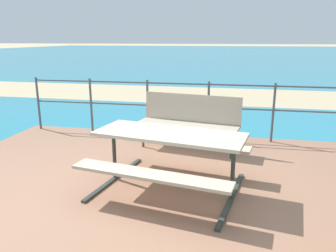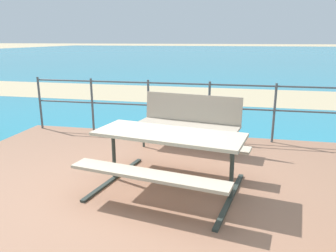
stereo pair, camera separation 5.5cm
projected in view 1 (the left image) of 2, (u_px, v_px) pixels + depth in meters
The scene contains 7 objects.
ground_plane at pixel (145, 194), 4.15m from camera, with size 240.00×240.00×0.00m, color tan.
patio_paving at pixel (145, 192), 4.14m from camera, with size 6.40×5.20×0.06m, color #996B51.
sea_water at pixel (226, 54), 42.04m from camera, with size 90.00×90.00×0.01m, color teal.
beach_strip at pixel (202, 95), 11.42m from camera, with size 54.00×3.54×0.01m, color tan.
picnic_table at pixel (169, 147), 4.03m from camera, with size 2.06×1.78×0.74m.
park_bench at pixel (190, 117), 5.57m from camera, with size 1.76×0.73×0.94m.
railing_fence at pixel (177, 102), 6.23m from camera, with size 5.94×0.04×1.09m.
Camera 1 is at (1.02, -3.65, 1.92)m, focal length 34.90 mm.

